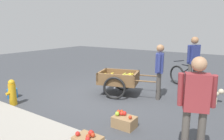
# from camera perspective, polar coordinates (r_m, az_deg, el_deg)

# --- Properties ---
(ground_plane) EXTENTS (24.00, 24.00, 0.00)m
(ground_plane) POSITION_cam_1_polar(r_m,az_deg,el_deg) (6.03, -1.23, -7.06)
(ground_plane) COLOR #3D3F44
(fruit_cart) EXTENTS (1.80, 1.20, 0.70)m
(fruit_cart) POSITION_cam_1_polar(r_m,az_deg,el_deg) (6.00, 1.91, -2.84)
(fruit_cart) COLOR brown
(fruit_cart) RESTS_ON ground
(vendor_person) EXTENTS (0.29, 0.53, 1.50)m
(vendor_person) POSITION_cam_1_polar(r_m,az_deg,el_deg) (5.71, 13.09, 0.80)
(vendor_person) COLOR #4C4742
(vendor_person) RESTS_ON ground
(bicycle) EXTENTS (1.48, 0.87, 0.85)m
(bicycle) POSITION_cam_1_polar(r_m,az_deg,el_deg) (7.13, 20.44, -1.92)
(bicycle) COLOR black
(bicycle) RESTS_ON ground
(cyclist_person) EXTENTS (0.34, 0.51, 1.67)m
(cyclist_person) POSITION_cam_1_polar(r_m,az_deg,el_deg) (6.92, 21.74, 3.12)
(cyclist_person) COLOR #4C4742
(cyclist_person) RESTS_ON ground
(dog) EXTENTS (0.56, 0.45, 0.40)m
(dog) POSITION_cam_1_polar(r_m,az_deg,el_deg) (5.89, 26.18, -6.00)
(dog) COLOR beige
(dog) RESTS_ON ground
(fire_hydrant) EXTENTS (0.25, 0.25, 0.67)m
(fire_hydrant) POSITION_cam_1_polar(r_m,az_deg,el_deg) (5.79, -26.04, -5.63)
(fire_hydrant) COLOR gold
(fire_hydrant) RESTS_ON ground
(plastic_bucket) EXTENTS (0.27, 0.27, 0.25)m
(plastic_bucket) POSITION_cam_1_polar(r_m,az_deg,el_deg) (6.44, -26.02, -5.86)
(plastic_bucket) COLOR #1966B2
(plastic_bucket) RESTS_ON ground
(mixed_fruit_crate) EXTENTS (0.44, 0.32, 0.31)m
(mixed_fruit_crate) POSITION_cam_1_polar(r_m,az_deg,el_deg) (4.18, 3.38, -13.98)
(mixed_fruit_crate) COLOR #99754C
(mixed_fruit_crate) RESTS_ON ground
(bystander_person) EXTENTS (0.49, 0.31, 1.55)m
(bystander_person) POSITION_cam_1_polar(r_m,az_deg,el_deg) (3.18, 22.37, -7.82)
(bystander_person) COLOR #4C4742
(bystander_person) RESTS_ON ground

